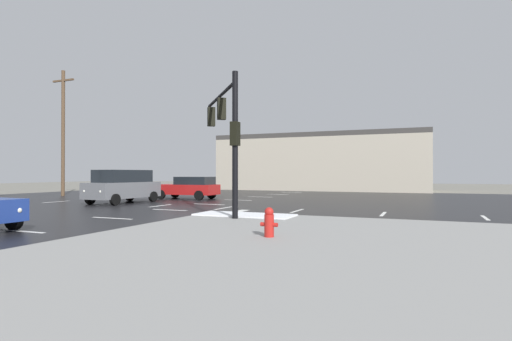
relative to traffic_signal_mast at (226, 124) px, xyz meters
The scene contains 11 objects.
ground_plane 6.80m from the traffic_signal_mast, 136.84° to the left, with size 120.00×120.00×0.00m, color slate.
road_asphalt 6.80m from the traffic_signal_mast, 136.84° to the left, with size 44.00×44.00×0.02m, color black.
sidewalk_corner 12.05m from the traffic_signal_mast, 45.90° to the right, with size 18.00×18.00×0.14m, color gray.
snow_strip_curbside 3.87m from the traffic_signal_mast, 11.83° to the right, with size 4.00×1.60×0.06m, color white.
lane_markings 5.40m from the traffic_signal_mast, 139.61° to the left, with size 36.15×36.15×0.01m.
traffic_signal_mast is the anchor object (origin of this frame).
fire_hydrant 7.11m from the traffic_signal_mast, 52.37° to the right, with size 0.48×0.26×0.79m.
strip_building_background 29.02m from the traffic_signal_mast, 95.50° to the left, with size 22.25×8.00×6.07m.
suv_grey 10.92m from the traffic_signal_mast, 153.69° to the left, with size 2.36×4.91×2.03m.
sedan_red 12.72m from the traffic_signal_mast, 129.28° to the left, with size 4.57×2.09×1.58m.
utility_pole_far 21.43m from the traffic_signal_mast, 154.93° to the left, with size 2.20×0.28×10.17m.
Camera 1 is at (11.74, -18.90, 1.85)m, focal length 28.42 mm.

